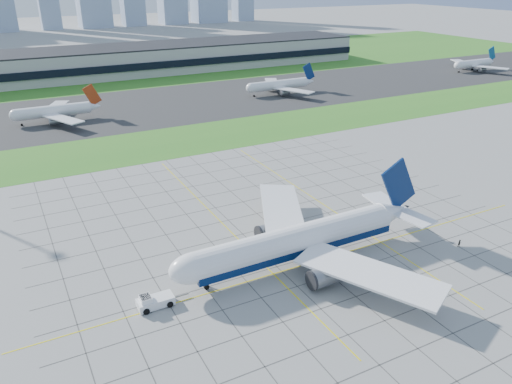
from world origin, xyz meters
TOP-DOWN VIEW (x-y plane):
  - ground at (0.00, 0.00)m, footprint 1400.00×1400.00m
  - grass_median at (0.00, 90.00)m, footprint 700.00×35.00m
  - asphalt_taxiway at (0.00, 145.00)m, footprint 700.00×75.00m
  - grass_far at (0.00, 255.00)m, footprint 700.00×145.00m
  - apron_markings at (0.43, 11.09)m, footprint 120.00×130.00m
  - terminal at (40.00, 229.87)m, footprint 260.00×43.00m
  - airliner at (-3.26, -0.42)m, footprint 59.81×60.63m
  - pushback_tug at (-34.63, -1.25)m, footprint 9.73×3.48m
  - crew_near at (-23.44, 0.21)m, footprint 0.67×0.78m
  - crew_far at (32.18, -11.70)m, footprint 0.88×0.73m
  - distant_jet_1 at (-32.89, 137.32)m, footprint 33.74×42.66m
  - distant_jet_2 at (73.86, 139.27)m, footprint 37.07×42.66m
  - distant_jet_3 at (212.22, 138.27)m, footprint 32.39×42.66m

SIDE VIEW (x-z plane):
  - ground at x=0.00m, z-range 0.00..0.00m
  - apron_markings at x=0.43m, z-range 0.00..0.03m
  - grass_median at x=0.00m, z-range 0.00..0.04m
  - grass_far at x=0.00m, z-range 0.00..0.04m
  - asphalt_taxiway at x=0.00m, z-range 0.01..0.05m
  - crew_far at x=32.18m, z-range 0.00..1.64m
  - crew_near at x=-23.44m, z-range 0.00..1.82m
  - pushback_tug at x=-34.63m, z-range -0.15..2.55m
  - distant_jet_3 at x=212.22m, z-range -2.56..11.52m
  - distant_jet_1 at x=-32.89m, z-range -2.55..11.52m
  - distant_jet_2 at x=73.86m, z-range -2.55..11.52m
  - airliner at x=-3.26m, z-range -4.27..14.57m
  - terminal at x=40.00m, z-range -0.01..15.79m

